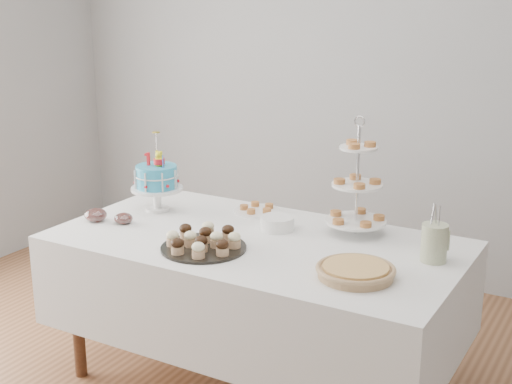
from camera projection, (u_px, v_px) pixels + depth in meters
The scene contains 11 objects.
walls at pixel (220, 128), 2.95m from camera, with size 5.04×4.04×2.70m.
table at pixel (256, 284), 3.42m from camera, with size 1.92×1.02×0.77m.
birthday_cake at pixel (157, 190), 3.75m from camera, with size 0.27×0.27×0.42m.
cupcake_tray at pixel (203, 240), 3.21m from camera, with size 0.39×0.39×0.09m.
pie at pixel (356, 271), 2.90m from camera, with size 0.33×0.33×0.05m.
tiered_stand at pixel (357, 186), 3.37m from camera, with size 0.30×0.30×0.57m.
plate_stack at pixel (277, 223), 3.48m from camera, with size 0.17×0.17×0.07m.
pastry_plate at pixel (257, 209), 3.75m from camera, with size 0.24×0.24×0.04m.
jam_bowl_a at pixel (123, 219), 3.57m from camera, with size 0.09×0.09×0.06m.
jam_bowl_b at pixel (96, 215), 3.61m from camera, with size 0.11×0.11×0.07m.
utensil_pitcher at pixel (434, 241), 3.06m from camera, with size 0.12×0.11×0.25m.
Camera 1 is at (1.57, -2.45, 1.91)m, focal length 50.00 mm.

